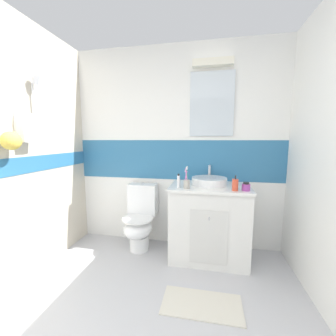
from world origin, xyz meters
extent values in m
cube|color=#B2B2B7|center=(0.00, 1.20, -0.02)|extent=(3.20, 3.48, 0.04)
cube|color=white|center=(0.00, 2.45, 0.42)|extent=(3.20, 0.10, 0.85)
cube|color=teal|center=(0.00, 2.45, 1.10)|extent=(3.20, 0.10, 0.50)
cube|color=white|center=(0.00, 2.45, 1.93)|extent=(3.20, 0.10, 1.15)
cube|color=silver|center=(0.43, 2.39, 1.77)|extent=(0.51, 0.02, 0.75)
cube|color=white|center=(0.43, 2.35, 2.23)|extent=(0.46, 0.10, 0.08)
cube|color=teal|center=(-1.30, 1.20, 1.12)|extent=(0.01, 3.48, 0.16)
cube|color=white|center=(-1.25, 1.44, 1.46)|extent=(0.10, 0.14, 0.26)
cylinder|color=silver|center=(-1.27, 1.58, 1.70)|extent=(0.02, 0.02, 0.46)
cylinder|color=silver|center=(-1.23, 1.58, 1.93)|extent=(0.10, 0.07, 0.11)
sphere|color=#F2CC4C|center=(-1.20, 1.24, 1.35)|extent=(0.15, 0.15, 0.15)
cube|color=silver|center=(0.43, 2.12, 0.41)|extent=(0.85, 0.56, 0.82)
cube|color=white|center=(0.43, 2.11, 0.83)|extent=(0.87, 0.58, 0.03)
cube|color=silver|center=(0.43, 1.83, 0.37)|extent=(0.38, 0.01, 0.57)
cylinder|color=silver|center=(0.43, 1.82, 0.57)|extent=(0.02, 0.02, 0.03)
cylinder|color=white|center=(0.42, 2.15, 0.89)|extent=(0.40, 0.40, 0.08)
cylinder|color=#AFB1BA|center=(0.42, 2.15, 0.93)|extent=(0.32, 0.32, 0.01)
cylinder|color=silver|center=(0.42, 2.38, 0.95)|extent=(0.03, 0.03, 0.20)
cylinder|color=silver|center=(0.42, 2.27, 1.05)|extent=(0.02, 0.18, 0.02)
cylinder|color=white|center=(-0.42, 2.12, 0.09)|extent=(0.24, 0.24, 0.18)
ellipsoid|color=white|center=(-0.42, 2.08, 0.29)|extent=(0.34, 0.42, 0.22)
cylinder|color=white|center=(-0.42, 2.08, 0.41)|extent=(0.37, 0.37, 0.02)
cube|color=white|center=(-0.42, 2.29, 0.60)|extent=(0.36, 0.17, 0.39)
cylinder|color=silver|center=(-0.42, 2.29, 0.80)|extent=(0.04, 0.04, 0.02)
cylinder|color=#B2ADA3|center=(0.19, 1.91, 0.90)|extent=(0.07, 0.07, 0.09)
cylinder|color=#D872BF|center=(0.18, 1.91, 0.96)|extent=(0.04, 0.02, 0.16)
cube|color=white|center=(0.18, 1.91, 1.04)|extent=(0.02, 0.02, 0.03)
cylinder|color=#3FB259|center=(0.19, 1.93, 0.97)|extent=(0.01, 0.02, 0.19)
cube|color=white|center=(0.19, 1.93, 1.07)|extent=(0.01, 0.02, 0.03)
cylinder|color=#D872BF|center=(0.19, 1.90, 0.97)|extent=(0.03, 0.02, 0.19)
cube|color=white|center=(0.19, 1.90, 1.06)|extent=(0.02, 0.02, 0.03)
cylinder|color=#D84C33|center=(0.67, 1.92, 0.91)|extent=(0.06, 0.06, 0.12)
cylinder|color=#262626|center=(0.67, 1.92, 0.99)|extent=(0.01, 0.01, 0.04)
cylinder|color=#262626|center=(0.67, 1.90, 1.00)|extent=(0.01, 0.02, 0.01)
cylinder|color=white|center=(0.10, 1.93, 0.92)|extent=(0.03, 0.03, 0.13)
cylinder|color=black|center=(0.10, 1.93, 0.99)|extent=(0.02, 0.02, 0.02)
cylinder|color=#993F99|center=(0.78, 1.93, 0.88)|extent=(0.08, 0.08, 0.07)
cylinder|color=black|center=(0.78, 1.93, 0.93)|extent=(0.06, 0.06, 0.02)
cube|color=beige|center=(0.38, 1.36, 0.01)|extent=(0.66, 0.33, 0.01)
camera|label=1|loc=(0.41, -0.25, 1.36)|focal=22.62mm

